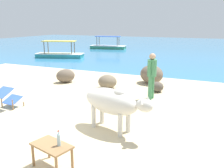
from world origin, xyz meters
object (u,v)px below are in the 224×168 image
object	(u,v)px
bottle	(59,140)
deck_chair_near	(8,97)
low_bench_table	(52,149)
boat_teal	(60,54)
person_standing	(152,73)
boat_green	(108,46)
cow	(112,102)

from	to	relation	value
bottle	deck_chair_near	size ratio (longest dim) A/B	0.36
low_bench_table	boat_teal	world-z (taller)	boat_teal
deck_chair_near	person_standing	xyz separation A→B (m)	(3.87, 2.75, 0.56)
person_standing	boat_teal	xyz separation A→B (m)	(-9.24, 7.51, -0.70)
deck_chair_near	boat_green	bearing A→B (deg)	20.30
low_bench_table	bottle	distance (m)	0.25
cow	bottle	distance (m)	1.94
person_standing	boat_teal	distance (m)	11.93
low_bench_table	deck_chair_near	distance (m)	3.89
cow	boat_teal	bearing A→B (deg)	146.88
person_standing	boat_teal	bearing A→B (deg)	150.79
low_bench_table	boat_green	size ratio (longest dim) A/B	0.22
boat_teal	deck_chair_near	bearing A→B (deg)	101.70
boat_green	boat_teal	bearing A→B (deg)	-104.53
boat_teal	person_standing	bearing A→B (deg)	125.00
deck_chair_near	bottle	bearing A→B (deg)	-115.39
low_bench_table	bottle	world-z (taller)	bottle
low_bench_table	bottle	size ratio (longest dim) A/B	2.86
low_bench_table	boat_teal	xyz separation A→B (m)	(-8.65, 12.36, -0.15)
deck_chair_near	boat_teal	bearing A→B (deg)	33.31
cow	person_standing	world-z (taller)	person_standing
boat_teal	low_bench_table	bearing A→B (deg)	109.08
cow	deck_chair_near	world-z (taller)	cow
cow	boat_green	size ratio (longest dim) A/B	0.53
deck_chair_near	boat_green	size ratio (longest dim) A/B	0.21
low_bench_table	person_standing	bearing A→B (deg)	97.52
deck_chair_near	low_bench_table	bearing A→B (deg)	-116.87
bottle	deck_chair_near	distance (m)	4.01
bottle	deck_chair_near	xyz separation A→B (m)	(-3.43, 2.07, -0.21)
bottle	boat_teal	world-z (taller)	boat_teal
boat_teal	boat_green	xyz separation A→B (m)	(0.79, 7.32, 0.00)
cow	low_bench_table	world-z (taller)	cow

